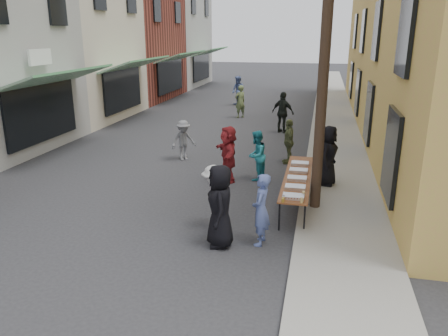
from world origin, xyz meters
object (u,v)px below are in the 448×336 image
at_px(utility_pole_far, 326,31).
at_px(catering_tray_sausage, 293,197).
at_px(utility_pole_mid, 326,31).
at_px(guest_front_a, 220,206).
at_px(guest_front_c, 256,156).
at_px(utility_pole_near, 326,31).
at_px(serving_table, 298,178).
at_px(server, 328,155).

relative_size(utility_pole_far, catering_tray_sausage, 18.00).
relative_size(utility_pole_mid, guest_front_a, 4.91).
bearing_deg(guest_front_c, guest_front_a, 11.55).
xyz_separation_m(utility_pole_near, utility_pole_mid, (0.00, 12.00, 0.00)).
height_order(catering_tray_sausage, guest_front_c, guest_front_c).
relative_size(catering_tray_sausage, guest_front_a, 0.27).
relative_size(serving_table, server, 2.24).
bearing_deg(guest_front_c, utility_pole_near, 54.55).
xyz_separation_m(utility_pole_mid, catering_tray_sausage, (-0.50, -13.23, -3.71)).
xyz_separation_m(utility_pole_far, catering_tray_sausage, (-0.50, -25.23, -3.71)).
relative_size(utility_pole_mid, catering_tray_sausage, 18.00).
bearing_deg(server, utility_pole_mid, 16.49).
height_order(utility_pole_mid, guest_front_c, utility_pole_mid).
bearing_deg(utility_pole_far, guest_front_c, -94.90).
relative_size(utility_pole_near, utility_pole_mid, 1.00).
height_order(utility_pole_near, guest_front_a, utility_pole_near).
distance_m(utility_pole_far, serving_table, 23.89).
xyz_separation_m(serving_table, server, (0.78, 1.43, 0.28)).
bearing_deg(guest_front_a, utility_pole_far, 159.47).
relative_size(serving_table, catering_tray_sausage, 8.00).
distance_m(utility_pole_near, server, 3.97).
bearing_deg(serving_table, utility_pole_mid, 87.53).
height_order(utility_pole_mid, utility_pole_far, same).
bearing_deg(utility_pole_near, serving_table, 140.07).
bearing_deg(utility_pole_mid, guest_front_c, -100.74).
distance_m(utility_pole_near, serving_table, 3.84).
height_order(catering_tray_sausage, guest_front_a, guest_front_a).
bearing_deg(catering_tray_sausage, serving_table, 90.00).
relative_size(utility_pole_near, serving_table, 2.25).
relative_size(serving_table, guest_front_a, 2.18).
bearing_deg(serving_table, guest_front_a, -117.03).
bearing_deg(catering_tray_sausage, guest_front_a, -139.89).
bearing_deg(utility_pole_near, catering_tray_sausage, -112.10).
bearing_deg(catering_tray_sausage, server, 75.73).
relative_size(utility_pole_near, server, 5.05).
relative_size(catering_tray_sausage, server, 0.28).
distance_m(utility_pole_far, guest_front_a, 26.79).
bearing_deg(guest_front_c, catering_tray_sausage, 35.24).
relative_size(utility_pole_mid, serving_table, 2.25).
relative_size(utility_pole_mid, utility_pole_far, 1.00).
height_order(utility_pole_near, catering_tray_sausage, utility_pole_near).
xyz_separation_m(catering_tray_sausage, guest_front_c, (-1.38, 3.33, -0.00)).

